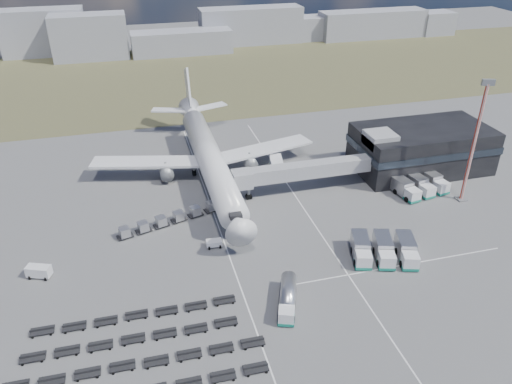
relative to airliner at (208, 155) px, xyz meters
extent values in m
plane|color=#565659|center=(0.00, -32.38, -5.29)|extent=(420.00, 420.00, 0.00)
cube|color=#4E4A2F|center=(0.00, 77.62, -5.29)|extent=(420.00, 90.00, 0.01)
cube|color=silver|center=(-2.00, -27.38, -5.29)|extent=(0.25, 110.00, 0.01)
cube|color=silver|center=(16.00, -27.38, -5.29)|extent=(0.25, 110.00, 0.01)
cube|color=silver|center=(25.00, -40.38, -5.29)|extent=(40.00, 0.25, 0.01)
cube|color=black|center=(48.00, -8.38, -0.29)|extent=(30.00, 16.00, 10.00)
cube|color=#262D38|center=(48.00, -8.38, 0.91)|extent=(30.40, 16.40, 1.60)
cube|color=#939399|center=(36.00, -10.38, 4.21)|extent=(6.00, 6.00, 3.00)
cube|color=#939399|center=(18.10, -11.88, -0.19)|extent=(29.80, 3.00, 3.00)
cube|color=#939399|center=(4.70, -12.38, -0.19)|extent=(4.00, 3.60, 3.40)
cylinder|color=slate|center=(6.20, -11.88, -2.74)|extent=(0.70, 0.70, 5.10)
cylinder|color=black|center=(6.20, -11.88, -4.84)|extent=(1.40, 0.90, 1.40)
cylinder|color=silver|center=(0.00, -2.38, 0.01)|extent=(5.60, 48.00, 5.60)
cone|color=silver|center=(0.00, -28.88, 0.01)|extent=(5.60, 5.00, 5.60)
cone|color=silver|center=(0.00, 25.62, 0.81)|extent=(5.60, 8.00, 5.60)
cube|color=black|center=(0.00, -26.88, 0.81)|extent=(2.20, 2.00, 0.80)
cube|color=silver|center=(-13.00, 2.62, -1.19)|extent=(25.59, 11.38, 0.50)
cube|color=silver|center=(13.00, 2.62, -1.19)|extent=(25.59, 11.38, 0.50)
cylinder|color=slate|center=(-9.50, 0.62, -2.89)|extent=(3.00, 5.00, 3.00)
cylinder|color=slate|center=(9.50, 0.62, -2.89)|extent=(3.00, 5.00, 3.00)
cube|color=silver|center=(-5.50, 27.62, 1.21)|extent=(9.49, 5.63, 0.35)
cube|color=silver|center=(5.50, 27.62, 1.21)|extent=(9.49, 5.63, 0.35)
cube|color=silver|center=(0.00, 28.62, 6.51)|extent=(0.50, 9.06, 11.45)
cylinder|color=slate|center=(0.00, -23.38, -4.04)|extent=(0.50, 0.50, 2.50)
cylinder|color=slate|center=(-3.20, 1.62, -4.04)|extent=(0.60, 0.60, 2.50)
cylinder|color=slate|center=(3.20, 1.62, -4.04)|extent=(0.60, 0.60, 2.50)
cylinder|color=black|center=(0.00, -23.38, -4.79)|extent=(0.50, 1.20, 1.20)
cube|color=#8F909C|center=(-45.44, 124.49, 3.78)|extent=(32.82, 12.00, 18.14)
cube|color=#8F909C|center=(-27.17, 112.87, 3.35)|extent=(29.04, 12.00, 17.28)
cube|color=#8F909C|center=(8.96, 111.67, -0.62)|extent=(40.90, 12.00, 9.35)
cube|color=#8F909C|center=(41.17, 121.99, 2.42)|extent=(45.09, 12.00, 15.43)
cube|color=#8F909C|center=(64.06, 122.67, -0.21)|extent=(27.20, 12.00, 10.17)
cube|color=#8F909C|center=(98.69, 118.76, 0.78)|extent=(49.93, 12.00, 12.14)
cube|color=#8F909C|center=(131.33, 117.93, -0.11)|extent=(15.54, 12.00, 10.36)
cube|color=silver|center=(2.67, -48.13, -3.90)|extent=(2.98, 2.98, 2.21)
cube|color=#167E68|center=(2.67, -48.13, -4.76)|extent=(3.10, 3.10, 0.48)
cylinder|color=#B7B7BC|center=(4.34, -43.71, -3.46)|extent=(4.80, 7.60, 2.41)
cube|color=slate|center=(4.34, -43.71, -4.57)|extent=(4.71, 7.57, 0.34)
cylinder|color=black|center=(3.83, -45.07, -4.81)|extent=(2.71, 1.87, 1.06)
cube|color=silver|center=(-4.00, -26.77, -4.63)|extent=(2.91, 1.75, 1.32)
cube|color=silver|center=(-33.36, -27.70, -4.23)|extent=(4.28, 3.07, 2.11)
cube|color=silver|center=(15.12, -2.35, -3.47)|extent=(3.99, 7.24, 3.19)
cube|color=#167E68|center=(15.12, -2.35, -4.78)|extent=(4.12, 7.37, 0.51)
cube|color=silver|center=(19.21, -39.04, -3.80)|extent=(3.26, 3.19, 2.52)
cube|color=#167E68|center=(19.21, -39.04, -4.78)|extent=(3.41, 3.33, 0.52)
cube|color=#B7B7BC|center=(20.38, -35.20, -3.34)|extent=(4.18, 5.85, 2.98)
cube|color=silver|center=(22.94, -40.19, -3.80)|extent=(3.26, 3.19, 2.52)
cube|color=#167E68|center=(22.94, -40.19, -4.78)|extent=(3.41, 3.33, 0.52)
cube|color=#B7B7BC|center=(24.11, -36.35, -3.34)|extent=(4.18, 5.85, 2.98)
cube|color=silver|center=(26.67, -41.33, -3.80)|extent=(3.26, 3.19, 2.52)
cube|color=#167E68|center=(26.67, -41.33, -4.78)|extent=(3.41, 3.33, 0.52)
cube|color=#B7B7BC|center=(27.84, -37.49, -3.34)|extent=(4.18, 5.85, 2.98)
cube|color=silver|center=(38.68, -21.62, -3.82)|extent=(2.98, 2.89, 2.48)
cube|color=#167E68|center=(38.68, -21.62, -4.78)|extent=(3.11, 3.02, 0.51)
cube|color=#B7B7BC|center=(38.00, -17.72, -3.37)|extent=(3.56, 5.58, 2.94)
cube|color=silver|center=(42.46, -20.96, -3.82)|extent=(2.98, 2.89, 2.48)
cube|color=#167E68|center=(42.46, -20.96, -4.78)|extent=(3.11, 3.02, 0.51)
cube|color=#B7B7BC|center=(41.79, -17.06, -3.37)|extent=(3.56, 5.58, 2.94)
cube|color=silver|center=(46.25, -20.30, -3.82)|extent=(2.98, 2.89, 2.48)
cube|color=#167E68|center=(46.25, -20.30, -4.78)|extent=(3.11, 3.02, 0.51)
cube|color=#B7B7BC|center=(45.57, -16.41, -3.37)|extent=(3.56, 5.58, 2.94)
cube|color=black|center=(-19.35, -19.80, -4.96)|extent=(3.29, 2.54, 0.20)
cube|color=#B7B7BC|center=(-19.35, -19.80, -4.01)|extent=(2.22, 2.22, 1.68)
cube|color=black|center=(-15.92, -18.78, -4.96)|extent=(3.29, 2.54, 0.20)
cube|color=#B7B7BC|center=(-15.92, -18.78, -4.01)|extent=(2.22, 2.22, 1.68)
cube|color=black|center=(-12.49, -17.77, -4.96)|extent=(3.29, 2.54, 0.20)
cube|color=#B7B7BC|center=(-12.49, -17.77, -4.01)|extent=(2.22, 2.22, 1.68)
cube|color=black|center=(-9.06, -16.76, -4.96)|extent=(3.29, 2.54, 0.20)
cube|color=#B7B7BC|center=(-9.06, -16.76, -4.01)|extent=(2.22, 2.22, 1.68)
cube|color=black|center=(-5.63, -15.74, -4.96)|extent=(3.29, 2.54, 0.20)
cube|color=#B7B7BC|center=(-5.63, -15.74, -4.01)|extent=(2.22, 2.22, 1.68)
cube|color=black|center=(-2.20, -14.73, -4.96)|extent=(3.29, 2.54, 0.20)
cube|color=#B7B7BC|center=(-2.20, -14.73, -4.01)|extent=(2.22, 2.22, 1.68)
cube|color=black|center=(-19.27, -50.56, -4.89)|extent=(35.39, 2.25, 0.80)
cube|color=black|center=(-19.19, -45.92, -4.89)|extent=(30.97, 2.17, 0.80)
cube|color=black|center=(-19.11, -41.28, -4.89)|extent=(30.97, 2.17, 0.80)
cylinder|color=#B42D1C|center=(48.94, -23.65, 7.09)|extent=(0.69, 0.69, 24.76)
cube|color=slate|center=(48.94, -23.65, 19.77)|extent=(2.45, 1.27, 1.19)
cube|color=#565659|center=(48.94, -23.65, -5.14)|extent=(1.98, 1.98, 0.30)
camera|label=1|loc=(-15.58, -99.26, 47.63)|focal=35.00mm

